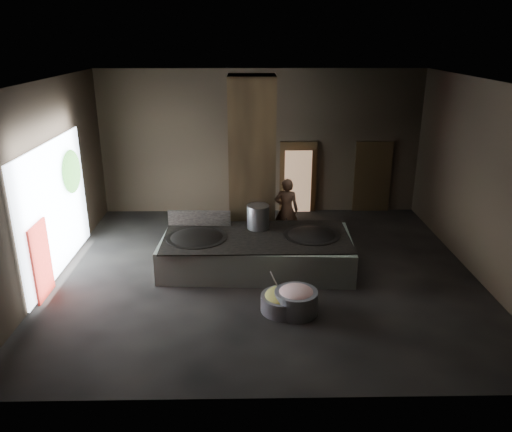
{
  "coord_description": "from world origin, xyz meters",
  "views": [
    {
      "loc": [
        -0.43,
        -10.95,
        5.44
      ],
      "look_at": [
        -0.22,
        0.54,
        1.25
      ],
      "focal_mm": 35.0,
      "sensor_mm": 36.0,
      "label": 1
    }
  ],
  "objects_px": {
    "hearth_platform": "(257,252)",
    "wok_right": "(311,238)",
    "stock_pot": "(258,217)",
    "cook": "(286,210)",
    "veg_basin": "(283,303)",
    "wok_left": "(197,240)",
    "meat_basin": "(296,302)"
  },
  "relations": [
    {
      "from": "hearth_platform",
      "to": "stock_pot",
      "type": "xyz_separation_m",
      "value": [
        0.05,
        0.55,
        0.73
      ]
    },
    {
      "from": "wok_right",
      "to": "stock_pot",
      "type": "xyz_separation_m",
      "value": [
        -1.3,
        0.5,
        0.38
      ]
    },
    {
      "from": "cook",
      "to": "veg_basin",
      "type": "height_order",
      "value": "cook"
    },
    {
      "from": "wok_right",
      "to": "stock_pot",
      "type": "distance_m",
      "value": 1.44
    },
    {
      "from": "hearth_platform",
      "to": "wok_right",
      "type": "relative_size",
      "value": 3.41
    },
    {
      "from": "wok_left",
      "to": "cook",
      "type": "xyz_separation_m",
      "value": [
        2.31,
        1.76,
        0.15
      ]
    },
    {
      "from": "wok_left",
      "to": "cook",
      "type": "relative_size",
      "value": 0.81
    },
    {
      "from": "cook",
      "to": "veg_basin",
      "type": "distance_m",
      "value": 3.88
    },
    {
      "from": "hearth_platform",
      "to": "meat_basin",
      "type": "relative_size",
      "value": 5.13
    },
    {
      "from": "wok_left",
      "to": "stock_pot",
      "type": "height_order",
      "value": "stock_pot"
    },
    {
      "from": "meat_basin",
      "to": "wok_left",
      "type": "bearing_deg",
      "value": 136.3
    },
    {
      "from": "veg_basin",
      "to": "meat_basin",
      "type": "bearing_deg",
      "value": -19.97
    },
    {
      "from": "stock_pot",
      "to": "wok_right",
      "type": "bearing_deg",
      "value": -21.04
    },
    {
      "from": "wok_left",
      "to": "stock_pot",
      "type": "distance_m",
      "value": 1.66
    },
    {
      "from": "stock_pot",
      "to": "meat_basin",
      "type": "bearing_deg",
      "value": -75.14
    },
    {
      "from": "hearth_platform",
      "to": "stock_pot",
      "type": "distance_m",
      "value": 0.92
    },
    {
      "from": "cook",
      "to": "meat_basin",
      "type": "height_order",
      "value": "cook"
    },
    {
      "from": "hearth_platform",
      "to": "wok_right",
      "type": "height_order",
      "value": "wok_right"
    },
    {
      "from": "hearth_platform",
      "to": "cook",
      "type": "relative_size",
      "value": 2.56
    },
    {
      "from": "stock_pot",
      "to": "meat_basin",
      "type": "xyz_separation_m",
      "value": [
        0.72,
        -2.72,
        -0.88
      ]
    },
    {
      "from": "wok_left",
      "to": "wok_right",
      "type": "bearing_deg",
      "value": 2.05
    },
    {
      "from": "wok_right",
      "to": "meat_basin",
      "type": "height_order",
      "value": "wok_right"
    },
    {
      "from": "wok_left",
      "to": "wok_right",
      "type": "xyz_separation_m",
      "value": [
        2.8,
        0.1,
        0.0
      ]
    },
    {
      "from": "wok_left",
      "to": "veg_basin",
      "type": "relative_size",
      "value": 1.52
    },
    {
      "from": "wok_left",
      "to": "wok_right",
      "type": "distance_m",
      "value": 2.8
    },
    {
      "from": "hearth_platform",
      "to": "wok_left",
      "type": "relative_size",
      "value": 3.17
    },
    {
      "from": "stock_pot",
      "to": "cook",
      "type": "height_order",
      "value": "cook"
    },
    {
      "from": "veg_basin",
      "to": "stock_pot",
      "type": "bearing_deg",
      "value": 100.16
    },
    {
      "from": "wok_left",
      "to": "meat_basin",
      "type": "height_order",
      "value": "wok_left"
    },
    {
      "from": "hearth_platform",
      "to": "meat_basin",
      "type": "xyz_separation_m",
      "value": [
        0.77,
        -2.17,
        -0.15
      ]
    },
    {
      "from": "hearth_platform",
      "to": "meat_basin",
      "type": "bearing_deg",
      "value": -67.35
    },
    {
      "from": "hearth_platform",
      "to": "meat_basin",
      "type": "height_order",
      "value": "hearth_platform"
    }
  ]
}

